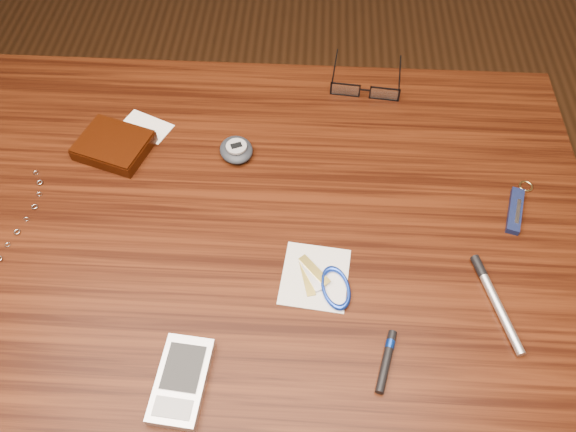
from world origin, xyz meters
The scene contains 11 objects.
ground centered at (0.00, 0.00, 0.00)m, with size 3.80×3.80×0.00m, color #472814.
desk centered at (0.00, 0.00, 0.65)m, with size 1.00×0.70×0.75m.
wallet_and_card centered at (-0.23, 0.13, 0.76)m, with size 0.15×0.15×0.02m.
eyeglasses centered at (0.17, 0.28, 0.76)m, with size 0.13×0.13×0.03m.
gold_ring centered at (0.41, 0.09, 0.75)m, with size 0.02×0.02×0.00m, color tan.
pda_phone centered at (-0.06, -0.24, 0.76)m, with size 0.07×0.11×0.02m.
pedometer centered at (-0.03, 0.13, 0.76)m, with size 0.07×0.07×0.02m.
notepad_keys centered at (0.11, -0.10, 0.75)m, with size 0.11×0.11×0.01m.
pocket_knife centered at (0.38, 0.04, 0.76)m, with size 0.04×0.08×0.01m.
silver_pen centered at (0.33, -0.11, 0.76)m, with size 0.05×0.14×0.01m.
black_blue_pen centered at (0.19, -0.20, 0.76)m, with size 0.03×0.08×0.01m.
Camera 1 is at (0.08, -0.46, 1.42)m, focal length 35.00 mm.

